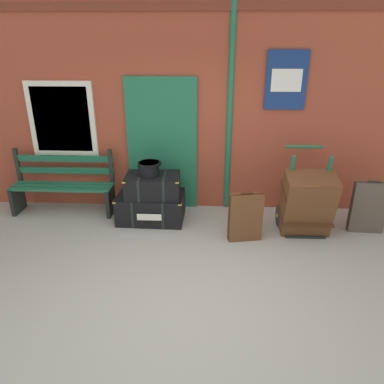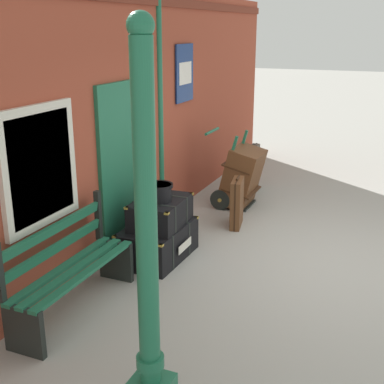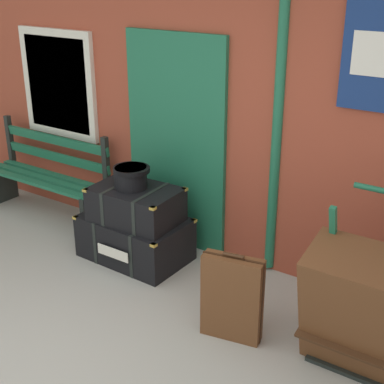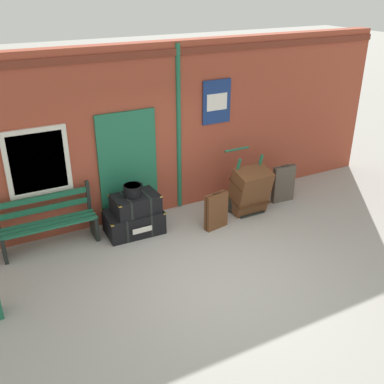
{
  "view_description": "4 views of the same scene",
  "coord_description": "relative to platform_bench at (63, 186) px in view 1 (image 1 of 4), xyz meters",
  "views": [
    {
      "loc": [
        0.24,
        -3.13,
        2.62
      ],
      "look_at": [
        0.01,
        1.84,
        0.51
      ],
      "focal_mm": 34.09,
      "sensor_mm": 36.0,
      "label": 1
    },
    {
      "loc": [
        -5.79,
        -0.71,
        2.69
      ],
      "look_at": [
        0.26,
        1.84,
        0.6
      ],
      "focal_mm": 48.25,
      "sensor_mm": 36.0,
      "label": 2
    },
    {
      "loc": [
        2.49,
        -1.71,
        2.67
      ],
      "look_at": [
        0.08,
        1.86,
        0.87
      ],
      "focal_mm": 51.77,
      "sensor_mm": 36.0,
      "label": 3
    },
    {
      "loc": [
        -3.02,
        -4.87,
        4.2
      ],
      "look_at": [
        0.39,
        1.59,
        0.72
      ],
      "focal_mm": 42.31,
      "sensor_mm": 36.0,
      "label": 4
    }
  ],
  "objects": [
    {
      "name": "porters_trolley",
      "position": [
        3.7,
        -0.4,
        -0.18
      ],
      "size": [
        0.71,
        0.69,
        1.18
      ],
      "color": "black",
      "rests_on": "ground"
    },
    {
      "name": "platform_bench",
      "position": [
        0.0,
        0.0,
        0.0
      ],
      "size": [
        1.6,
        0.43,
        1.01
      ],
      "color": "#1E6647",
      "rests_on": "ground"
    },
    {
      "name": "ground_plane",
      "position": [
        2.06,
        -2.16,
        -0.44
      ],
      "size": [
        60.0,
        60.0,
        0.0
      ],
      "primitive_type": "plane",
      "color": "#A3A099"
    },
    {
      "name": "round_hatbox",
      "position": [
        1.44,
        -0.26,
        0.41
      ],
      "size": [
        0.34,
        0.32,
        0.2
      ],
      "color": "black",
      "rests_on": "steamer_trunk_middle"
    },
    {
      "name": "suitcase_slate",
      "position": [
        4.61,
        -0.47,
        -0.06
      ],
      "size": [
        0.49,
        0.15,
        0.8
      ],
      "color": "#51473D",
      "rests_on": "ground"
    },
    {
      "name": "brick_facade",
      "position": [
        2.04,
        0.44,
        1.15
      ],
      "size": [
        10.4,
        0.35,
        3.2
      ],
      "color": "#9E422D",
      "rests_on": "ground"
    },
    {
      "name": "steamer_trunk_base",
      "position": [
        1.44,
        -0.24,
        -0.23
      ],
      "size": [
        1.03,
        0.69,
        0.43
      ],
      "color": "black",
      "rests_on": "ground"
    },
    {
      "name": "steamer_trunk_middle",
      "position": [
        1.48,
        -0.26,
        0.14
      ],
      "size": [
        0.83,
        0.58,
        0.33
      ],
      "color": "black",
      "rests_on": "steamer_trunk_base"
    },
    {
      "name": "large_brown_trunk",
      "position": [
        3.7,
        -0.58,
        0.03
      ],
      "size": [
        0.7,
        0.63,
        0.96
      ],
      "color": "brown",
      "rests_on": "ground"
    },
    {
      "name": "suitcase_oxblood",
      "position": [
        2.83,
        -0.79,
        -0.1
      ],
      "size": [
        0.48,
        0.22,
        0.72
      ],
      "color": "brown",
      "rests_on": "ground"
    }
  ]
}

